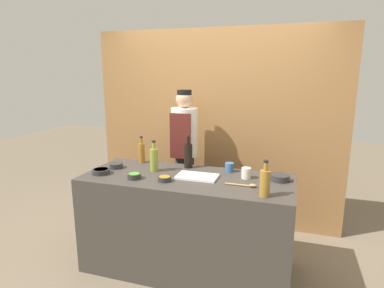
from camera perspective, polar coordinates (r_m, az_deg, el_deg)
ground_plane at (r=3.41m, az=-0.87°, el=-20.93°), size 14.00×14.00×0.00m
cabinet_wall at (r=4.03m, az=4.37°, el=2.77°), size 3.07×0.18×2.40m
counter at (r=3.18m, az=-0.90°, el=-13.88°), size 1.95×0.80×0.94m
sauce_bowl_orange at (r=2.89m, az=-4.90°, el=-6.14°), size 0.12×0.12×0.04m
sauce_bowl_yellow at (r=3.36m, az=-13.35°, el=-3.71°), size 0.14×0.14×0.05m
sauce_bowl_green at (r=2.99m, az=-10.23°, el=-5.57°), size 0.12×0.12×0.05m
sauce_bowl_purple at (r=2.99m, az=15.39°, el=-5.75°), size 0.17×0.17×0.06m
sauce_bowl_red at (r=3.20m, az=-15.86°, el=-4.65°), size 0.17×0.17×0.05m
cutting_board at (r=2.98m, az=0.93°, el=-5.80°), size 0.38×0.23×0.02m
bottle_amber at (r=3.48m, az=-8.93°, el=-1.48°), size 0.06×0.06×0.29m
bottle_oil at (r=3.17m, az=-6.76°, el=-2.69°), size 0.08×0.08×0.31m
bottle_vinegar at (r=2.57m, az=12.84°, el=-6.67°), size 0.08×0.08×0.29m
bottle_soy at (r=3.26m, az=-0.67°, el=-1.94°), size 0.08×0.08×0.34m
cup_cream at (r=2.99m, az=9.61°, el=-5.12°), size 0.09×0.09×0.10m
cup_blue at (r=3.16m, az=6.67°, el=-4.13°), size 0.09×0.09×0.09m
wooden_spoon at (r=2.79m, az=9.50°, el=-7.20°), size 0.27×0.05×0.03m
chef_center at (r=3.80m, az=-1.33°, el=-1.94°), size 0.31×0.31×1.69m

